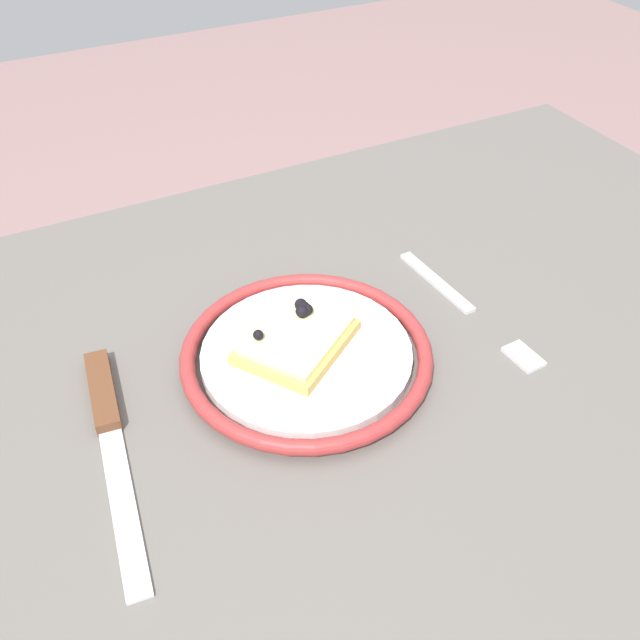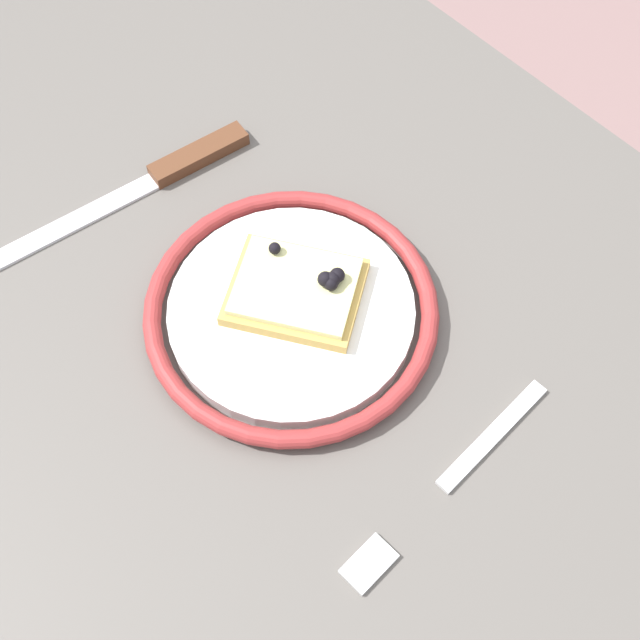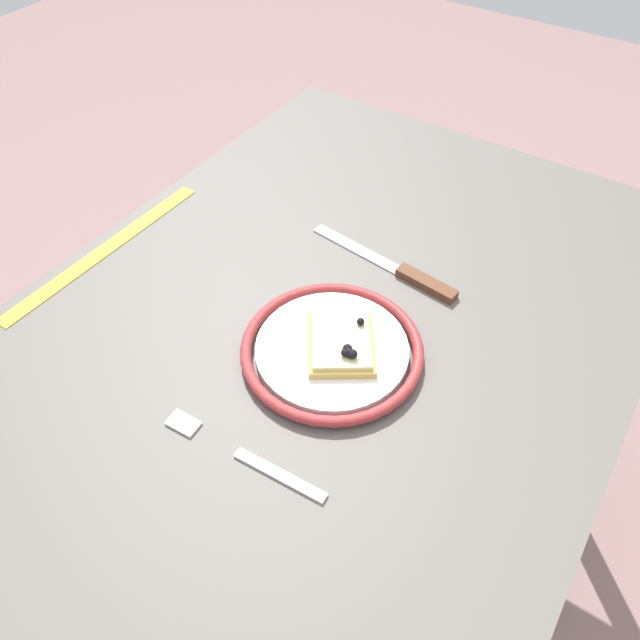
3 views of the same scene
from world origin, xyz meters
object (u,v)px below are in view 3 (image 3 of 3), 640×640
at_px(dining_table, 306,379).
at_px(plate, 333,348).
at_px(knife, 406,273).
at_px(pizza_slice_near, 342,343).
at_px(fork, 242,455).
at_px(measuring_tape, 106,250).

bearing_deg(dining_table, plate, -86.34).
xyz_separation_m(plate, knife, (0.17, -0.01, -0.00)).
bearing_deg(pizza_slice_near, fork, 175.24).
xyz_separation_m(dining_table, knife, (0.18, -0.05, 0.08)).
distance_m(pizza_slice_near, knife, 0.17).
xyz_separation_m(pizza_slice_near, knife, (0.17, 0.00, -0.02)).
bearing_deg(plate, fork, 178.57).
xyz_separation_m(dining_table, fork, (-0.17, -0.04, 0.08)).
bearing_deg(fork, plate, -1.43).
height_order(dining_table, fork, fork).
relative_size(plate, pizza_slice_near, 1.79).
height_order(pizza_slice_near, measuring_tape, pizza_slice_near).
distance_m(plate, knife, 0.17).
height_order(knife, fork, knife).
distance_m(pizza_slice_near, measuring_tape, 0.39).
bearing_deg(measuring_tape, pizza_slice_near, -86.27).
height_order(plate, pizza_slice_near, pizza_slice_near).
relative_size(dining_table, pizza_slice_near, 9.04).
xyz_separation_m(dining_table, pizza_slice_near, (0.00, -0.05, 0.10)).
distance_m(dining_table, measuring_tape, 0.35).
height_order(dining_table, knife, knife).
bearing_deg(knife, fork, 177.63).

